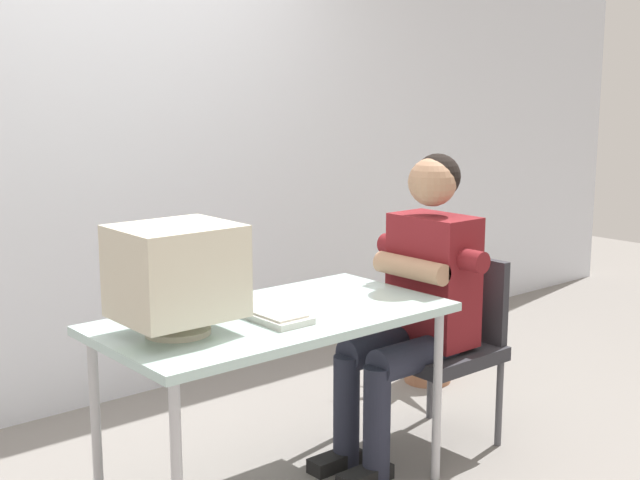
{
  "coord_description": "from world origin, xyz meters",
  "views": [
    {
      "loc": [
        -1.8,
        -2.38,
        1.56
      ],
      "look_at": [
        0.22,
        0.0,
        0.98
      ],
      "focal_mm": 47.1,
      "sensor_mm": 36.0,
      "label": 1
    }
  ],
  "objects_px": {
    "office_chair": "(445,338)",
    "person_seated": "(416,295)",
    "crt_monitor": "(177,272)",
    "keyboard": "(262,312)",
    "potted_plant": "(428,321)",
    "desk": "(275,329)"
  },
  "relations": [
    {
      "from": "keyboard",
      "to": "office_chair",
      "type": "bearing_deg",
      "value": -2.69
    },
    {
      "from": "crt_monitor",
      "to": "potted_plant",
      "type": "distance_m",
      "value": 1.98
    },
    {
      "from": "crt_monitor",
      "to": "potted_plant",
      "type": "relative_size",
      "value": 0.52
    },
    {
      "from": "crt_monitor",
      "to": "keyboard",
      "type": "distance_m",
      "value": 0.4
    },
    {
      "from": "crt_monitor",
      "to": "person_seated",
      "type": "xyz_separation_m",
      "value": [
        1.11,
        -0.05,
        -0.25
      ]
    },
    {
      "from": "crt_monitor",
      "to": "office_chair",
      "type": "xyz_separation_m",
      "value": [
        1.3,
        -0.05,
        -0.48
      ]
    },
    {
      "from": "office_chair",
      "to": "person_seated",
      "type": "relative_size",
      "value": 0.64
    },
    {
      "from": "crt_monitor",
      "to": "office_chair",
      "type": "distance_m",
      "value": 1.39
    },
    {
      "from": "potted_plant",
      "to": "office_chair",
      "type": "bearing_deg",
      "value": -132.31
    },
    {
      "from": "office_chair",
      "to": "potted_plant",
      "type": "distance_m",
      "value": 0.77
    },
    {
      "from": "crt_monitor",
      "to": "office_chair",
      "type": "relative_size",
      "value": 0.49
    },
    {
      "from": "keyboard",
      "to": "person_seated",
      "type": "relative_size",
      "value": 0.33
    },
    {
      "from": "desk",
      "to": "person_seated",
      "type": "height_order",
      "value": "person_seated"
    },
    {
      "from": "keyboard",
      "to": "potted_plant",
      "type": "height_order",
      "value": "same"
    },
    {
      "from": "crt_monitor",
      "to": "potted_plant",
      "type": "height_order",
      "value": "crt_monitor"
    },
    {
      "from": "office_chair",
      "to": "person_seated",
      "type": "xyz_separation_m",
      "value": [
        -0.19,
        0.0,
        0.23
      ]
    },
    {
      "from": "office_chair",
      "to": "person_seated",
      "type": "distance_m",
      "value": 0.29
    },
    {
      "from": "office_chair",
      "to": "keyboard",
      "type": "bearing_deg",
      "value": 177.31
    },
    {
      "from": "crt_monitor",
      "to": "office_chair",
      "type": "bearing_deg",
      "value": -2.17
    },
    {
      "from": "crt_monitor",
      "to": "person_seated",
      "type": "height_order",
      "value": "person_seated"
    },
    {
      "from": "desk",
      "to": "office_chair",
      "type": "height_order",
      "value": "office_chair"
    },
    {
      "from": "keyboard",
      "to": "person_seated",
      "type": "height_order",
      "value": "person_seated"
    }
  ]
}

